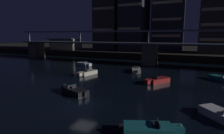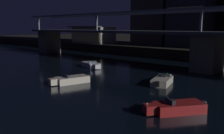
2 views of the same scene
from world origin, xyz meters
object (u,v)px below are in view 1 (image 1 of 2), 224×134
object	(u,v)px
waterfront_pavilion	(65,44)
speedboat_near_center	(136,70)
tower_central	(169,12)
speedboat_mid_left	(84,64)
river_bridge	(150,48)
speedboat_mid_right	(87,73)
speedboat_near_right	(150,130)
speedboat_far_center	(222,115)
tower_east_tall	(216,17)
speedboat_mid_center	(157,80)
speedboat_far_right	(75,91)
speedboat_far_left	(222,79)

from	to	relation	value
waterfront_pavilion	speedboat_near_center	xyz separation A→B (m)	(37.55, -23.77, -4.02)
tower_central	speedboat_mid_left	distance (m)	39.37
river_bridge	waterfront_pavilion	size ratio (longest dim) A/B	7.21
waterfront_pavilion	speedboat_mid_right	world-z (taller)	waterfront_pavilion
speedboat_near_center	speedboat_near_right	size ratio (longest dim) A/B	1.01
tower_central	speedboat_near_center	size ratio (longest dim) A/B	5.66
speedboat_mid_left	speedboat_far_center	xyz separation A→B (m)	(29.98, -22.61, 0.00)
tower_east_tall	speedboat_mid_center	bearing A→B (deg)	-105.82
tower_central	waterfront_pavilion	xyz separation A→B (m)	(-39.29, -10.49, -12.13)
waterfront_pavilion	speedboat_far_center	distance (m)	68.08
speedboat_near_right	speedboat_mid_center	distance (m)	17.75
tower_central	speedboat_mid_right	xyz separation A→B (m)	(-10.10, -41.31, -16.16)
speedboat_far_right	speedboat_near_center	bearing A→B (deg)	80.39
tower_central	speedboat_mid_center	bearing A→B (deg)	-84.07
speedboat_near_center	speedboat_mid_right	world-z (taller)	same
tower_east_tall	speedboat_near_right	size ratio (longest dim) A/B	4.59
tower_east_tall	waterfront_pavilion	xyz separation A→B (m)	(-54.48, -6.44, -9.28)
tower_central	river_bridge	bearing A→B (deg)	-93.62
waterfront_pavilion	speedboat_far_left	bearing A→B (deg)	-25.44
speedboat_mid_right	river_bridge	bearing A→B (deg)	65.34
river_bridge	speedboat_far_right	world-z (taller)	river_bridge
speedboat_mid_left	speedboat_far_right	size ratio (longest dim) A/B	1.01
speedboat_near_center	speedboat_mid_left	distance (m)	15.68
river_bridge	speedboat_mid_center	size ratio (longest dim) A/B	18.78
speedboat_mid_left	speedboat_mid_right	xyz separation A→B (m)	(7.07, -9.78, 0.00)
tower_east_tall	speedboat_near_center	xyz separation A→B (m)	(-16.93, -30.20, -13.31)
tower_east_tall	speedboat_far_right	xyz separation A→B (m)	(-20.13, -49.11, -13.31)
speedboat_near_right	tower_east_tall	bearing A→B (deg)	81.74
river_bridge	speedboat_mid_right	world-z (taller)	river_bridge
river_bridge	speedboat_mid_center	world-z (taller)	river_bridge
speedboat_near_right	speedboat_far_left	xyz separation A→B (m)	(7.57, 23.59, 0.00)
waterfront_pavilion	speedboat_far_right	distance (m)	54.93
tower_central	tower_east_tall	world-z (taller)	tower_central
waterfront_pavilion	speedboat_mid_center	distance (m)	54.12
speedboat_mid_left	speedboat_far_left	size ratio (longest dim) A/B	1.16
tower_east_tall	speedboat_mid_right	distance (m)	46.96
speedboat_near_center	speedboat_near_right	world-z (taller)	same
river_bridge	speedboat_far_right	xyz separation A→B (m)	(-3.52, -30.76, -4.06)
speedboat_mid_right	speedboat_far_center	xyz separation A→B (m)	(22.91, -12.82, 0.00)
speedboat_mid_left	speedboat_far_center	size ratio (longest dim) A/B	1.15
speedboat_far_right	speedboat_mid_center	bearing A→B (deg)	49.62
tower_east_tall	speedboat_mid_left	xyz separation A→B (m)	(-32.37, -27.48, -13.31)
tower_east_tall	speedboat_far_center	size ratio (longest dim) A/B	5.21
speedboat_mid_left	speedboat_mid_right	size ratio (longest dim) A/B	0.99
tower_east_tall	speedboat_near_center	distance (m)	37.09
tower_central	speedboat_near_right	distance (m)	62.29
tower_central	speedboat_far_center	size ratio (longest dim) A/B	6.48
river_bridge	tower_east_tall	distance (m)	26.42
speedboat_mid_center	tower_east_tall	bearing A→B (deg)	74.18
speedboat_far_right	speedboat_near_right	bearing A→B (deg)	-28.63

